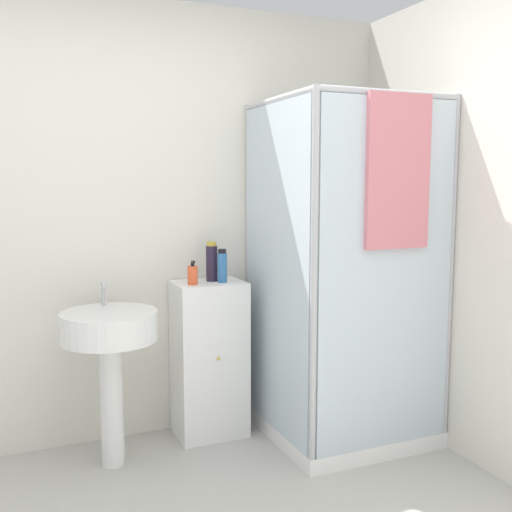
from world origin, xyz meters
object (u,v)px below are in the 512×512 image
object	(u,v)px
sink	(110,342)
shampoo_bottle_blue	(222,266)
shampoo_bottle_tall_black	(212,262)
soap_dispenser	(193,275)

from	to	relation	value
sink	shampoo_bottle_blue	size ratio (longest dim) A/B	4.97
shampoo_bottle_tall_black	shampoo_bottle_blue	distance (m)	0.08
shampoo_bottle_tall_black	shampoo_bottle_blue	bearing A→B (deg)	-59.77
sink	shampoo_bottle_tall_black	xyz separation A→B (m)	(0.63, 0.19, 0.36)
sink	shampoo_bottle_tall_black	bearing A→B (deg)	17.23
shampoo_bottle_tall_black	shampoo_bottle_blue	xyz separation A→B (m)	(0.04, -0.07, -0.02)
shampoo_bottle_tall_black	sink	bearing A→B (deg)	-162.77
sink	shampoo_bottle_blue	world-z (taller)	shampoo_bottle_blue
shampoo_bottle_blue	sink	bearing A→B (deg)	-169.28
soap_dispenser	shampoo_bottle_tall_black	size ratio (longest dim) A/B	0.60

